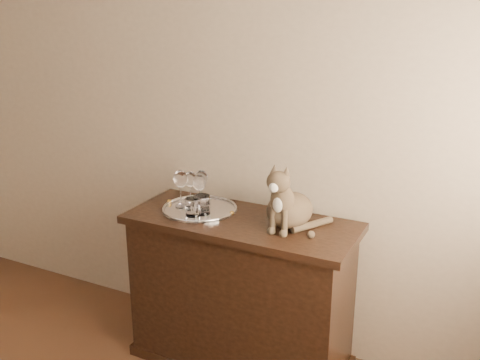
{
  "coord_description": "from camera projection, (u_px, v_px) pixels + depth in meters",
  "views": [
    {
      "loc": [
        1.74,
        -0.34,
        1.88
      ],
      "look_at": [
        0.59,
        1.95,
        1.06
      ],
      "focal_mm": 40.0,
      "sensor_mm": 36.0,
      "label": 1
    }
  ],
  "objects": [
    {
      "name": "wall_back",
      "position": [
        173.0,
        104.0,
        3.11
      ],
      "size": [
        4.0,
        0.1,
        2.7
      ],
      "primitive_type": "cube",
      "color": "tan",
      "rests_on": "ground"
    },
    {
      "name": "wine_glass_a",
      "position": [
        190.0,
        187.0,
        2.93
      ],
      "size": [
        0.07,
        0.07,
        0.18
      ],
      "primitive_type": null,
      "color": "white",
      "rests_on": "tray"
    },
    {
      "name": "cat",
      "position": [
        290.0,
        193.0,
        2.61
      ],
      "size": [
        0.36,
        0.34,
        0.34
      ],
      "primitive_type": null,
      "rotation": [
        0.0,
        0.0,
        -0.08
      ],
      "color": "brown",
      "rests_on": "sideboard"
    },
    {
      "name": "wine_glass_c",
      "position": [
        181.0,
        188.0,
        2.87
      ],
      "size": [
        0.08,
        0.08,
        0.21
      ],
      "primitive_type": null,
      "color": "silver",
      "rests_on": "tray"
    },
    {
      "name": "tray",
      "position": [
        200.0,
        210.0,
        2.86
      ],
      "size": [
        0.4,
        0.4,
        0.01
      ],
      "primitive_type": "cylinder",
      "color": "silver",
      "rests_on": "sideboard"
    },
    {
      "name": "wine_glass_b",
      "position": [
        201.0,
        187.0,
        2.91
      ],
      "size": [
        0.07,
        0.07,
        0.19
      ],
      "primitive_type": null,
      "color": "white",
      "rests_on": "tray"
    },
    {
      "name": "wine_glass_d",
      "position": [
        199.0,
        191.0,
        2.85
      ],
      "size": [
        0.07,
        0.07,
        0.18
      ],
      "primitive_type": null,
      "color": "silver",
      "rests_on": "tray"
    },
    {
      "name": "tumbler_a",
      "position": [
        202.0,
        205.0,
        2.78
      ],
      "size": [
        0.09,
        0.09,
        0.1
      ],
      "primitive_type": "cylinder",
      "color": "white",
      "rests_on": "tray"
    },
    {
      "name": "tumbler_b",
      "position": [
        193.0,
        207.0,
        2.76
      ],
      "size": [
        0.08,
        0.08,
        0.09
      ],
      "primitive_type": "cylinder",
      "color": "white",
      "rests_on": "tray"
    },
    {
      "name": "sideboard",
      "position": [
        241.0,
        293.0,
        2.87
      ],
      "size": [
        1.2,
        0.5,
        0.85
      ],
      "primitive_type": null,
      "color": "black",
      "rests_on": "ground"
    }
  ]
}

